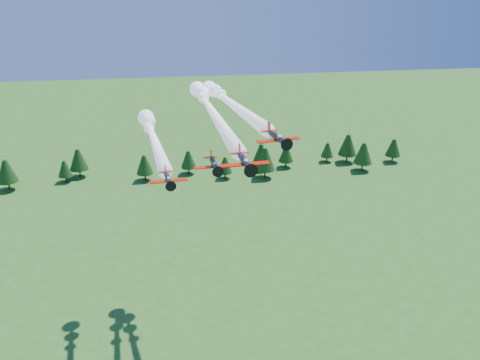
{
  "coord_description": "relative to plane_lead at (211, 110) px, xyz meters",
  "views": [
    {
      "loc": [
        -9.3,
        -83.34,
        77.63
      ],
      "look_at": [
        2.78,
        0.0,
        42.79
      ],
      "focal_mm": 40.0,
      "sensor_mm": 36.0,
      "label": 1
    }
  ],
  "objects": [
    {
      "name": "plane_lead",
      "position": [
        0.0,
        0.0,
        0.0
      ],
      "size": [
        9.39,
        56.26,
        3.7
      ],
      "rotation": [
        0.0,
        0.0,
        0.07
      ],
      "color": "black",
      "rests_on": "ground"
    },
    {
      "name": "plane_slot",
      "position": [
        -1.07,
        -16.62,
        -5.65
      ],
      "size": [
        7.34,
        7.98,
        2.58
      ],
      "rotation": [
        0.0,
        0.0,
        0.07
      ],
      "color": "black",
      "rests_on": "ground"
    },
    {
      "name": "plane_right",
      "position": [
        4.24,
        3.09,
        0.63
      ],
      "size": [
        13.55,
        45.35,
        3.7
      ],
      "rotation": [
        0.0,
        0.0,
        0.19
      ],
      "color": "black",
      "rests_on": "ground"
    },
    {
      "name": "plane_left",
      "position": [
        -12.11,
        0.91,
        -5.3
      ],
      "size": [
        9.29,
        42.68,
        3.7
      ],
      "rotation": [
        0.0,
        0.0,
        0.11
      ],
      "color": "black",
      "rests_on": "ground"
    },
    {
      "name": "treeline",
      "position": [
        7.83,
        86.75,
        -42.47
      ],
      "size": [
        171.58,
        20.05,
        11.94
      ],
      "color": "#382314",
      "rests_on": "ground"
    }
  ]
}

